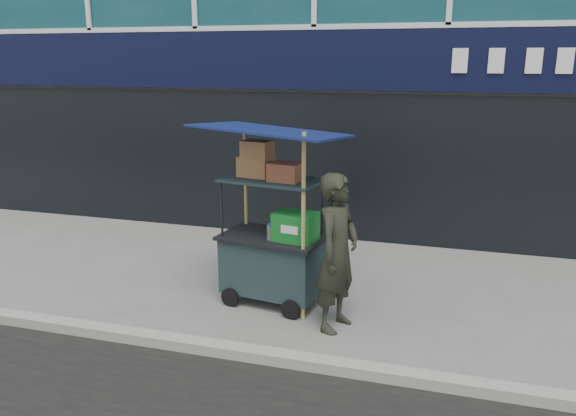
% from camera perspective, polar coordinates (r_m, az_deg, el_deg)
% --- Properties ---
extents(ground, '(80.00, 80.00, 0.00)m').
position_cam_1_polar(ground, '(6.16, -6.45, -13.62)').
color(ground, slate).
rests_on(ground, ground).
extents(curb, '(80.00, 0.18, 0.12)m').
position_cam_1_polar(curb, '(5.97, -7.22, -13.98)').
color(curb, '#989890').
rests_on(curb, ground).
extents(vendor_cart, '(1.80, 1.41, 2.22)m').
position_cam_1_polar(vendor_cart, '(6.81, -1.45, -3.48)').
color(vendor_cart, black).
rests_on(vendor_cart, ground).
extents(vendor_man, '(0.59, 0.74, 1.77)m').
position_cam_1_polar(vendor_man, '(6.16, 5.05, -4.56)').
color(vendor_man, black).
rests_on(vendor_man, ground).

